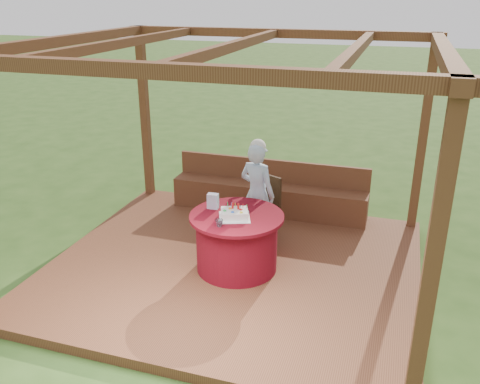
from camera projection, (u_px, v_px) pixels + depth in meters
name	position (u px, v px, depth m)	size (l,w,h in m)	color
ground	(234.00, 272.00, 6.46)	(60.00, 60.00, 0.00)	#2C4D19
deck	(234.00, 268.00, 6.44)	(4.50, 4.00, 0.12)	brown
pergola	(233.00, 81.00, 5.58)	(4.50, 4.00, 2.72)	brown
bench	(269.00, 196.00, 7.84)	(3.00, 0.42, 0.80)	brown
table	(237.00, 241.00, 6.19)	(1.14, 1.14, 0.72)	maroon
chair	(265.00, 203.00, 7.08)	(0.52, 0.52, 0.84)	#321F0F
elderly_woman	(257.00, 192.00, 6.72)	(0.59, 0.48, 1.46)	#96BCDF
birthday_cake	(234.00, 214.00, 5.97)	(0.46, 0.46, 0.17)	white
gift_bag	(213.00, 201.00, 6.21)	(0.13, 0.09, 0.19)	#DF90CC
drinking_glass	(219.00, 223.00, 5.75)	(0.09, 0.09, 0.08)	white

